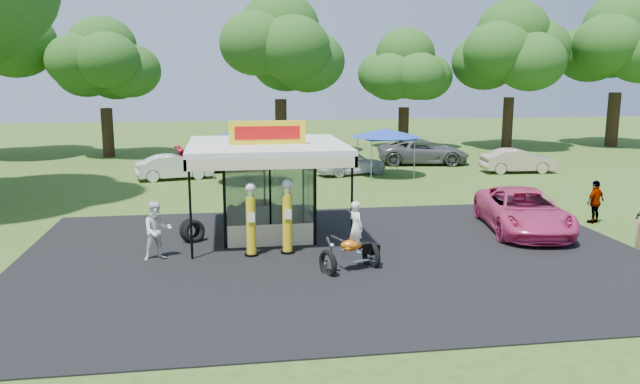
# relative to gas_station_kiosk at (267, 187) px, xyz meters

# --- Properties ---
(ground) EXTENTS (120.00, 120.00, 0.00)m
(ground) POSITION_rel_gas_station_kiosk_xyz_m (2.00, -4.99, -1.78)
(ground) COLOR #325219
(ground) RESTS_ON ground
(asphalt_apron) EXTENTS (20.00, 14.00, 0.04)m
(asphalt_apron) POSITION_rel_gas_station_kiosk_xyz_m (2.00, -2.99, -1.76)
(asphalt_apron) COLOR black
(asphalt_apron) RESTS_ON ground
(gas_station_kiosk) EXTENTS (5.40, 5.40, 4.18)m
(gas_station_kiosk) POSITION_rel_gas_station_kiosk_xyz_m (0.00, 0.00, 0.00)
(gas_station_kiosk) COLOR white
(gas_station_kiosk) RESTS_ON ground
(gas_pump_left) EXTENTS (0.45, 0.45, 2.41)m
(gas_pump_left) POSITION_rel_gas_station_kiosk_xyz_m (-0.69, -2.45, -0.63)
(gas_pump_left) COLOR black
(gas_pump_left) RESTS_ON ground
(gas_pump_right) EXTENTS (0.46, 0.46, 2.47)m
(gas_pump_right) POSITION_rel_gas_station_kiosk_xyz_m (0.48, -2.33, -0.60)
(gas_pump_right) COLOR black
(gas_pump_right) RESTS_ON ground
(motorcycle) EXTENTS (1.92, 1.43, 2.18)m
(motorcycle) POSITION_rel_gas_station_kiosk_xyz_m (2.25, -4.33, -0.94)
(motorcycle) COLOR black
(motorcycle) RESTS_ON ground
(spare_tires) EXTENTS (1.04, 0.95, 0.85)m
(spare_tires) POSITION_rel_gas_station_kiosk_xyz_m (-2.65, -0.45, -1.37)
(spare_tires) COLOR black
(spare_tires) RESTS_ON ground
(kiosk_car) EXTENTS (2.82, 1.13, 0.96)m
(kiosk_car) POSITION_rel_gas_station_kiosk_xyz_m (-0.00, 2.21, -1.30)
(kiosk_car) COLOR gold
(kiosk_car) RESTS_ON ground
(pink_sedan) EXTENTS (3.54, 6.00, 1.56)m
(pink_sedan) POSITION_rel_gas_station_kiosk_xyz_m (9.37, -0.74, -1.00)
(pink_sedan) COLOR #D63A73
(pink_sedan) RESTS_ON ground
(spectator_west) EXTENTS (1.09, 0.97, 1.87)m
(spectator_west) POSITION_rel_gas_station_kiosk_xyz_m (-3.60, -2.35, -0.85)
(spectator_west) COLOR white
(spectator_west) RESTS_ON ground
(spectator_east_b) EXTENTS (1.07, 0.79, 1.69)m
(spectator_east_b) POSITION_rel_gas_station_kiosk_xyz_m (12.76, 0.07, -0.94)
(spectator_east_b) COLOR gray
(spectator_east_b) RESTS_ON ground
(bg_car_a) EXTENTS (4.34, 2.31, 1.36)m
(bg_car_a) POSITION_rel_gas_station_kiosk_xyz_m (-4.22, 12.97, -1.10)
(bg_car_a) COLOR silver
(bg_car_a) RESTS_ON ground
(bg_car_b) EXTENTS (5.76, 3.12, 1.58)m
(bg_car_b) POSITION_rel_gas_station_kiosk_xyz_m (-1.61, 15.58, -0.99)
(bg_car_b) COLOR #B40D1F
(bg_car_b) RESTS_ON ground
(bg_car_c) EXTENTS (4.42, 2.86, 1.40)m
(bg_car_c) POSITION_rel_gas_station_kiosk_xyz_m (5.66, 13.02, -1.08)
(bg_car_c) COLOR silver
(bg_car_c) RESTS_ON ground
(bg_car_d) EXTENTS (6.09, 3.55, 1.60)m
(bg_car_d) POSITION_rel_gas_station_kiosk_xyz_m (11.13, 16.52, -0.99)
(bg_car_d) COLOR #555557
(bg_car_d) RESTS_ON ground
(bg_car_e) EXTENTS (4.32, 1.71, 1.40)m
(bg_car_e) POSITION_rel_gas_station_kiosk_xyz_m (15.54, 12.31, -1.08)
(bg_car_e) COLOR #C1A893
(bg_car_e) RESTS_ON ground
(tent_west) EXTENTS (4.09, 4.09, 2.86)m
(tent_west) POSITION_rel_gas_station_kiosk_xyz_m (-0.51, 10.99, 0.81)
(tent_west) COLOR gray
(tent_west) RESTS_ON ground
(tent_east) EXTENTS (3.88, 3.88, 2.71)m
(tent_east) POSITION_rel_gas_station_kiosk_xyz_m (7.49, 12.16, 0.67)
(tent_east) COLOR gray
(tent_east) RESTS_ON ground
(oak_far_b) EXTENTS (7.82, 7.82, 9.33)m
(oak_far_b) POSITION_rel_gas_station_kiosk_xyz_m (-9.47, 23.22, 4.17)
(oak_far_b) COLOR black
(oak_far_b) RESTS_ON ground
(oak_far_c) EXTENTS (9.41, 9.41, 11.09)m
(oak_far_c) POSITION_rel_gas_station_kiosk_xyz_m (2.59, 23.09, 5.25)
(oak_far_c) COLOR black
(oak_far_c) RESTS_ON ground
(oak_far_d) EXTENTS (7.45, 7.45, 8.87)m
(oak_far_d) POSITION_rel_gas_station_kiosk_xyz_m (12.04, 24.24, 3.87)
(oak_far_d) COLOR black
(oak_far_d) RESTS_ON ground
(oak_far_e) EXTENTS (9.17, 9.17, 10.92)m
(oak_far_e) POSITION_rel_gas_station_kiosk_xyz_m (20.07, 23.47, 5.19)
(oak_far_e) COLOR black
(oak_far_e) RESTS_ON ground
(oak_far_f) EXTENTS (9.59, 9.59, 11.56)m
(oak_far_f) POSITION_rel_gas_station_kiosk_xyz_m (29.04, 23.73, 5.64)
(oak_far_f) COLOR black
(oak_far_f) RESTS_ON ground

